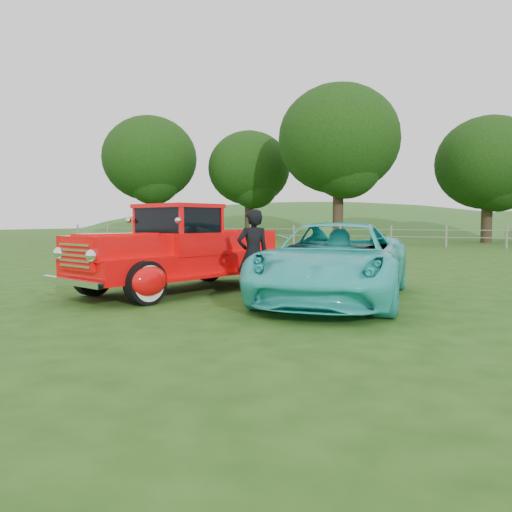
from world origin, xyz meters
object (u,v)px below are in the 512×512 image
at_px(tree_mid_west, 249,169).
at_px(red_pickup, 181,253).
at_px(tree_far_west, 150,159).
at_px(teal_sedan, 335,261).
at_px(man, 253,255).
at_px(tree_near_west, 339,140).
at_px(tree_near_east, 488,163).

relative_size(tree_mid_west, red_pickup, 1.61).
relative_size(tree_far_west, teal_sedan, 1.95).
distance_m(tree_far_west, teal_sedan, 33.94).
xyz_separation_m(red_pickup, teal_sedan, (3.18, 0.23, -0.09)).
height_order(tree_mid_west, man, tree_mid_west).
distance_m(tree_near_west, man, 25.60).
relative_size(teal_sedan, man, 3.08).
height_order(tree_far_west, red_pickup, tree_far_west).
bearing_deg(tree_mid_west, tree_far_west, -165.96).
xyz_separation_m(tree_mid_west, teal_sedan, (14.56, -26.69, -4.84)).
relative_size(tree_near_west, man, 6.31).
distance_m(tree_near_east, man, 28.94).
relative_size(tree_far_west, man, 6.01).
distance_m(tree_near_west, red_pickup, 24.90).
bearing_deg(tree_far_west, man, -50.07).
xyz_separation_m(tree_far_west, red_pickup, (19.38, -24.92, -5.69)).
distance_m(red_pickup, teal_sedan, 3.19).
distance_m(red_pickup, man, 1.88).
height_order(tree_mid_west, tree_near_east, tree_mid_west).
bearing_deg(tree_near_east, tree_mid_west, -176.63).
height_order(red_pickup, teal_sedan, red_pickup).
xyz_separation_m(tree_near_west, man, (5.21, -24.34, -5.97)).
relative_size(tree_mid_west, teal_sedan, 1.66).
height_order(teal_sedan, man, man).
bearing_deg(man, teal_sedan, 161.16).
height_order(tree_far_west, teal_sedan, tree_far_west).
bearing_deg(tree_near_east, teal_sedan, -95.03).
height_order(tree_far_west, tree_near_west, tree_near_west).
xyz_separation_m(tree_near_west, teal_sedan, (6.56, -23.69, -6.09)).
bearing_deg(tree_near_east, tree_near_west, -156.04).
xyz_separation_m(tree_far_west, tree_near_west, (16.00, -1.00, 0.31)).
relative_size(tree_near_east, teal_sedan, 1.64).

